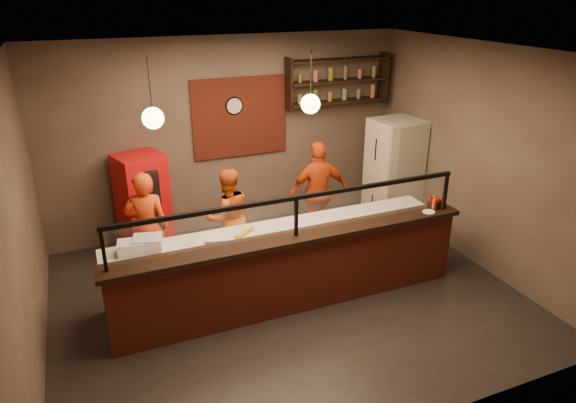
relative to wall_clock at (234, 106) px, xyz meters
name	(u,v)px	position (x,y,z in m)	size (l,w,h in m)	color
floor	(287,296)	(-0.10, -2.46, -2.10)	(6.00, 6.00, 0.00)	black
ceiling	(286,52)	(-0.10, -2.46, 1.10)	(6.00, 6.00, 0.00)	#37302A
wall_back	(229,136)	(-0.10, 0.04, -0.50)	(6.00, 6.00, 0.00)	#685B4C
wall_left	(17,227)	(-3.10, -2.46, -0.50)	(5.00, 5.00, 0.00)	#685B4C
wall_right	(478,157)	(2.90, -2.46, -0.50)	(5.00, 5.00, 0.00)	#685B4C
wall_front	(403,287)	(-0.10, -4.96, -0.50)	(6.00, 6.00, 0.00)	#685B4C
brick_patch	(240,117)	(0.10, 0.01, -0.20)	(1.60, 0.04, 1.30)	maroon
service_counter	(296,275)	(-0.10, -2.76, -1.60)	(4.60, 0.25, 1.00)	maroon
counter_ledge	(296,238)	(-0.10, -2.76, -1.07)	(4.70, 0.37, 0.06)	black
worktop_cabinet	(281,262)	(-0.10, -2.26, -1.68)	(4.60, 0.75, 0.85)	gray
worktop	(281,232)	(-0.10, -2.26, -1.23)	(4.60, 0.75, 0.05)	silver
sneeze_guard	(296,212)	(-0.10, -2.76, -0.73)	(4.50, 0.05, 0.52)	white
wall_shelving	(338,81)	(1.80, -0.14, 0.30)	(1.84, 0.28, 0.85)	black
wall_clock	(234,106)	(0.00, 0.00, 0.00)	(0.30, 0.30, 0.04)	black
pendant_left	(153,118)	(-1.60, -2.26, 0.45)	(0.24, 0.24, 0.77)	black
pendant_right	(310,104)	(0.30, -2.26, 0.45)	(0.24, 0.24, 0.77)	black
cook_left	(147,227)	(-1.70, -1.28, -1.29)	(0.59, 0.39, 1.61)	#EA4116
cook_mid	(228,217)	(-0.54, -1.26, -1.35)	(0.73, 0.57, 1.50)	#CD5613
cook_right	(319,192)	(1.04, -1.04, -1.27)	(0.97, 0.41, 1.66)	#DB4B14
fridge	(394,173)	(2.50, -0.98, -1.17)	(0.77, 0.72, 1.86)	beige
red_cooler	(143,203)	(-1.62, -0.31, -1.32)	(0.67, 0.61, 1.56)	red
pizza_dough	(331,224)	(0.61, -2.34, -1.19)	(0.53, 0.53, 0.01)	beige
prep_tub_a	(148,243)	(-1.80, -2.13, -1.11)	(0.34, 0.28, 0.17)	silver
prep_tub_b	(131,247)	(-2.00, -2.14, -1.12)	(0.30, 0.24, 0.15)	silver
prep_tub_c	(217,242)	(-1.00, -2.41, -1.12)	(0.30, 0.24, 0.15)	white
rolling_pin	(244,233)	(-0.59, -2.19, -1.17)	(0.06, 0.06, 0.36)	gold
condiment_caddy	(436,204)	(2.02, -2.71, -0.99)	(0.18, 0.14, 0.10)	black
pepper_mill	(443,202)	(2.07, -2.80, -0.94)	(0.04, 0.04, 0.20)	black
small_plate	(429,212)	(1.84, -2.81, -1.03)	(0.17, 0.17, 0.01)	white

